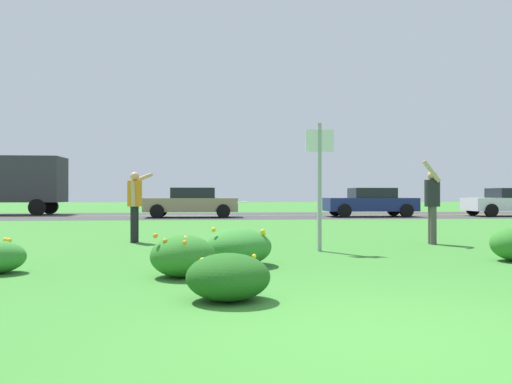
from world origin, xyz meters
name	(u,v)px	position (x,y,z in m)	size (l,w,h in m)	color
ground_plane	(255,231)	(0.00, 11.65, 0.00)	(120.00, 120.00, 0.00)	#387A2D
highway_strip	(236,215)	(0.00, 23.31, 0.00)	(120.00, 9.01, 0.01)	#38383A
highway_center_stripe	(236,215)	(0.00, 23.31, 0.01)	(120.00, 0.16, 0.00)	yellow
daylily_clump_front_center	(239,247)	(-0.91, 4.24, 0.30)	(1.03, 1.10, 0.62)	#337F2D
daylily_clump_mid_left	(228,277)	(-1.17, 1.56, 0.25)	(0.89, 0.82, 0.50)	#1E5619
daylily_clump_mid_center	(183,256)	(-1.73, 3.16, 0.29)	(0.89, 0.88, 0.61)	#2D7526
sign_post_near_path	(319,173)	(0.79, 6.12, 1.54)	(0.56, 0.10, 2.54)	#93969B
person_thrower_orange_shirt	(135,200)	(-3.12, 8.29, 0.99)	(0.59, 0.52, 1.65)	orange
person_catcher_dark_shirt	(432,200)	(3.63, 7.28, 1.00)	(0.48, 0.51, 1.90)	#232328
frisbee_white	(243,202)	(-0.62, 7.69, 0.95)	(0.26, 0.26, 0.04)	white
car_white_leftmost	(511,202)	(14.13, 21.28, 0.74)	(4.50, 2.00, 1.45)	silver
car_navy_center_left	(370,202)	(6.69, 21.28, 0.74)	(4.50, 2.00, 1.45)	navy
car_tan_center_right	(192,202)	(-2.28, 21.28, 0.74)	(4.50, 2.00, 1.45)	#937F60
box_truck_silver	(3,182)	(-12.74, 25.34, 1.80)	(6.70, 2.46, 3.20)	#B7BABF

